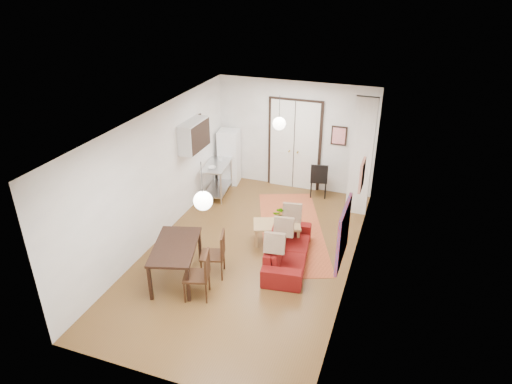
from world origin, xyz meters
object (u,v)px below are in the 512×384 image
(sofa, at_px, (288,250))
(dining_chair_far, at_px, (198,269))
(dining_table, at_px, (175,249))
(black_side_chair, at_px, (320,175))
(fridge, at_px, (229,157))
(kitchen_counter, at_px, (217,175))
(dining_chair_near, at_px, (214,249))
(coffee_table, at_px, (277,226))

(sofa, bearing_deg, dining_chair_far, 132.22)
(dining_table, bearing_deg, black_side_chair, 68.39)
(fridge, bearing_deg, sofa, -58.63)
(fridge, height_order, dining_table, fridge)
(kitchen_counter, height_order, dining_chair_far, dining_chair_far)
(fridge, xyz_separation_m, dining_table, (0.74, -4.43, -0.08))
(kitchen_counter, xyz_separation_m, dining_chair_near, (1.34, -3.15, -0.01))
(coffee_table, xyz_separation_m, black_side_chair, (0.37, 2.60, 0.17))
(dining_chair_far, bearing_deg, dining_table, -129.55)
(sofa, bearing_deg, dining_table, 116.09)
(kitchen_counter, xyz_separation_m, black_side_chair, (2.52, 0.93, 0.00))
(black_side_chair, bearing_deg, dining_chair_far, 65.13)
(black_side_chair, bearing_deg, dining_table, 57.52)
(dining_chair_near, bearing_deg, fridge, -177.94)
(kitchen_counter, distance_m, dining_chair_far, 4.07)
(black_side_chair, bearing_deg, coffee_table, 71.06)
(dining_chair_far, bearing_deg, fridge, 179.43)
(kitchen_counter, distance_m, dining_table, 3.67)
(dining_chair_near, bearing_deg, dining_chair_far, -16.49)
(sofa, bearing_deg, dining_chair_near, 114.87)
(coffee_table, xyz_separation_m, dining_chair_far, (-0.82, -2.17, 0.16))
(fridge, height_order, dining_chair_far, fridge)
(sofa, relative_size, black_side_chair, 2.09)
(dining_table, bearing_deg, fridge, 99.43)
(coffee_table, distance_m, kitchen_counter, 2.73)
(kitchen_counter, relative_size, dining_chair_near, 1.27)
(coffee_table, bearing_deg, kitchen_counter, 142.19)
(fridge, distance_m, dining_chair_far, 4.87)
(sofa, xyz_separation_m, coffee_table, (-0.44, 0.66, 0.10))
(dining_table, relative_size, dining_chair_far, 1.63)
(sofa, relative_size, fridge, 1.32)
(dining_table, distance_m, dining_chair_far, 0.67)
(kitchen_counter, bearing_deg, dining_table, -86.43)
(dining_chair_near, relative_size, black_side_chair, 1.00)
(sofa, height_order, black_side_chair, black_side_chair)
(fridge, relative_size, dining_table, 0.98)
(coffee_table, distance_m, dining_chair_far, 2.33)
(kitchen_counter, distance_m, fridge, 0.86)
(fridge, xyz_separation_m, black_side_chair, (2.52, 0.09, -0.20))
(black_side_chair, bearing_deg, fridge, -8.81)
(coffee_table, height_order, dining_table, dining_table)
(sofa, xyz_separation_m, black_side_chair, (-0.07, 3.26, 0.27))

